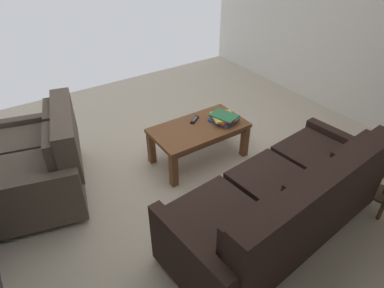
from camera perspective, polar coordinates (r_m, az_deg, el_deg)
ground_plane at (r=3.64m, az=-0.65°, el=-4.66°), size 4.97×5.21×0.01m
wall_left at (r=4.75m, az=26.94°, el=19.90°), size 0.12×5.21×2.73m
sofa_main at (r=2.84m, az=15.43°, el=-9.69°), size 2.04×1.00×0.86m
loveseat_near at (r=3.48m, az=-24.44°, el=-2.83°), size 1.10×1.33×0.86m
coffee_table at (r=3.61m, az=1.17°, el=2.05°), size 1.02×0.56×0.42m
book_stack at (r=3.66m, az=5.37°, el=4.43°), size 0.31×0.33×0.09m
tv_remote at (r=3.67m, az=0.44°, el=4.16°), size 0.16×0.13×0.02m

